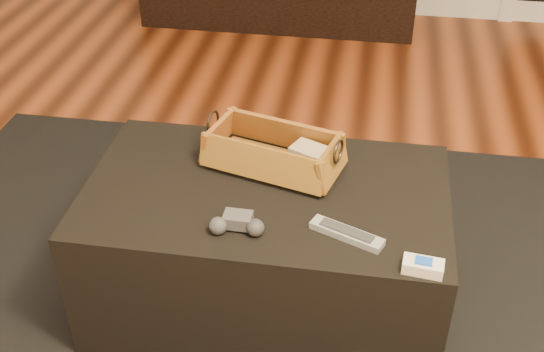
% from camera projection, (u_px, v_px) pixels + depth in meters
% --- Properties ---
extents(baseboard, '(5.00, 0.04, 0.12)m').
position_uv_depth(baseboard, '(359.00, 1.00, 4.05)').
color(baseboard, white).
rests_on(baseboard, floor).
extents(area_rug, '(2.60, 2.00, 0.01)m').
position_uv_depth(area_rug, '(264.00, 311.00, 2.07)').
color(area_rug, black).
rests_on(area_rug, floor).
extents(ottoman, '(1.00, 0.60, 0.42)m').
position_uv_depth(ottoman, '(266.00, 247.00, 1.99)').
color(ottoman, black).
rests_on(ottoman, area_rug).
extents(tv_remote, '(0.21, 0.08, 0.02)m').
position_uv_depth(tv_remote, '(265.00, 160.00, 1.94)').
color(tv_remote, black).
rests_on(tv_remote, wicker_basket).
extents(cloth_bundle, '(0.13, 0.11, 0.06)m').
position_uv_depth(cloth_bundle, '(310.00, 157.00, 1.92)').
color(cloth_bundle, '#C7B48A').
rests_on(cloth_bundle, wicker_basket).
extents(wicker_basket, '(0.42, 0.29, 0.14)m').
position_uv_depth(wicker_basket, '(273.00, 153.00, 1.94)').
color(wicker_basket, '#955721').
rests_on(wicker_basket, ottoman).
extents(game_controller, '(0.14, 0.08, 0.05)m').
position_uv_depth(game_controller, '(237.00, 224.00, 1.71)').
color(game_controller, '#424245').
rests_on(game_controller, ottoman).
extents(silver_remote, '(0.19, 0.11, 0.02)m').
position_uv_depth(silver_remote, '(347.00, 233.00, 1.70)').
color(silver_remote, '#A6A9AD').
rests_on(silver_remote, ottoman).
extents(cream_gadget, '(0.10, 0.06, 0.04)m').
position_uv_depth(cream_gadget, '(423.00, 266.00, 1.59)').
color(cream_gadget, white).
rests_on(cream_gadget, ottoman).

